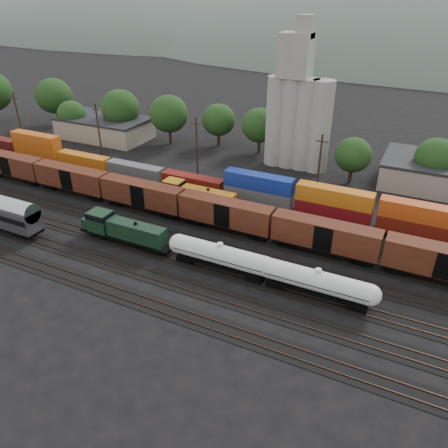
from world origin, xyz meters
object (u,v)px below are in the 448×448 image
at_px(green_locomotive, 121,229).
at_px(orange_locomotive, 194,195).
at_px(tank_car_a, 220,256).
at_px(grain_silo, 298,113).

distance_m(green_locomotive, orange_locomotive, 15.45).
xyz_separation_m(tank_car_a, orange_locomotive, (-12.42, 15.00, -0.10)).
bearing_deg(green_locomotive, tank_car_a, 0.00).
bearing_deg(orange_locomotive, green_locomotive, -103.92).
relative_size(green_locomotive, grain_silo, 0.53).
bearing_deg(green_locomotive, grain_silo, 72.47).
xyz_separation_m(orange_locomotive, grain_silo, (9.24, 26.00, 8.95)).
bearing_deg(tank_car_a, grain_silo, 94.44).
relative_size(tank_car_a, grain_silo, 0.53).
bearing_deg(orange_locomotive, grain_silo, 70.44).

